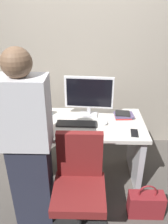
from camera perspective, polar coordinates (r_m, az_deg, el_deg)
ground_plane at (r=2.86m, az=0.03°, el=-15.35°), size 9.00×9.00×0.00m
wall_back at (r=2.97m, az=0.45°, el=18.62°), size 6.40×0.10×3.00m
desk at (r=2.56m, az=0.03°, el=-7.12°), size 1.31×0.70×0.72m
office_chair at (r=2.07m, az=-1.19°, el=-19.37°), size 0.52×0.52×0.94m
person_at_desk at (r=1.92m, az=-14.09°, el=-8.29°), size 0.40×0.24×1.64m
monitor at (r=2.49m, az=1.25°, el=4.55°), size 0.54×0.16×0.46m
keyboard at (r=2.39m, az=-1.89°, el=-3.02°), size 0.43×0.14×0.02m
mouse at (r=2.41m, az=5.32°, el=-2.61°), size 0.06×0.10×0.03m
cup_near_keyboard at (r=2.32m, az=-8.77°, el=-3.23°), size 0.06×0.06×0.09m
cup_by_monitor at (r=2.61m, az=-8.93°, el=0.15°), size 0.08×0.08×0.09m
book_stack at (r=2.56m, az=9.89°, el=-0.78°), size 0.22×0.15×0.07m
cell_phone at (r=2.30m, az=12.68°, el=-5.22°), size 0.08×0.15×0.01m
handbag at (r=2.44m, az=15.39°, el=-21.60°), size 0.34×0.14×0.38m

